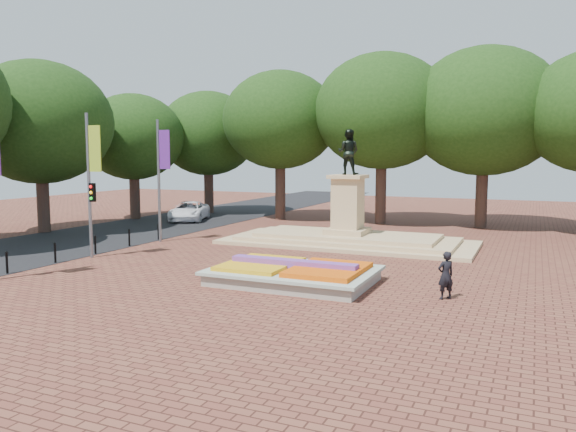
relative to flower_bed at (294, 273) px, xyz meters
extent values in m
plane|color=brown|center=(-1.03, 2.00, -0.38)|extent=(90.00, 90.00, 0.00)
cube|color=black|center=(-16.03, 7.00, -0.37)|extent=(9.00, 90.00, 0.02)
cube|color=gray|center=(-0.03, 0.00, -0.15)|extent=(6.00, 4.00, 0.45)
cube|color=beige|center=(-0.03, 0.00, 0.12)|extent=(6.30, 4.30, 0.12)
cube|color=orange|center=(1.42, 0.00, 0.25)|extent=(2.60, 3.40, 0.22)
cube|color=gold|center=(-1.48, 0.00, 0.24)|extent=(2.60, 3.40, 0.18)
cube|color=#5D3189|center=(-0.03, 0.00, 0.34)|extent=(5.20, 0.55, 0.38)
cube|color=tan|center=(-1.03, 10.00, -0.28)|extent=(14.00, 6.00, 0.20)
cube|color=tan|center=(-1.03, 10.00, -0.08)|extent=(12.00, 5.00, 0.20)
cube|color=tan|center=(-1.03, 10.00, 0.12)|extent=(10.00, 4.00, 0.20)
cube|color=tan|center=(-1.03, 10.00, 0.37)|extent=(2.20, 2.20, 0.30)
cube|color=tan|center=(-1.03, 10.00, 1.92)|extent=(1.50, 1.50, 2.80)
cube|color=tan|center=(-1.03, 10.00, 3.42)|extent=(1.90, 1.90, 0.20)
imported|color=black|center=(-1.03, 10.00, 4.77)|extent=(1.22, 0.95, 2.50)
cylinder|color=#39271F|center=(-17.03, 20.00, 1.62)|extent=(0.80, 0.80, 4.00)
ellipsoid|color=#16330E|center=(-17.03, 20.00, 6.32)|extent=(8.80, 8.80, 7.48)
cylinder|color=#39271F|center=(-9.03, 20.00, 1.62)|extent=(0.80, 0.80, 4.00)
ellipsoid|color=#16330E|center=(-9.03, 20.00, 6.32)|extent=(8.80, 8.80, 7.48)
cylinder|color=#39271F|center=(-2.03, 20.00, 1.62)|extent=(0.80, 0.80, 4.00)
ellipsoid|color=#16330E|center=(-2.03, 20.00, 6.32)|extent=(8.80, 8.80, 7.48)
cylinder|color=#39271F|center=(4.97, 20.00, 1.62)|extent=(0.80, 0.80, 4.00)
ellipsoid|color=#16330E|center=(4.97, 20.00, 6.32)|extent=(8.80, 8.80, 7.48)
cylinder|color=#39271F|center=(-20.53, 7.00, 1.54)|extent=(0.80, 0.80, 3.84)
ellipsoid|color=#16330E|center=(-20.53, 7.00, 6.03)|extent=(8.40, 8.40, 7.14)
cylinder|color=#39271F|center=(-20.53, 15.00, 1.54)|extent=(0.80, 0.80, 3.84)
ellipsoid|color=#16330E|center=(-20.53, 15.00, 6.03)|extent=(8.40, 8.40, 7.14)
cylinder|color=slate|center=(-11.23, 1.00, 3.12)|extent=(0.16, 0.16, 7.00)
cube|color=#8EAE22|center=(-10.78, 1.00, 4.92)|extent=(0.70, 0.04, 2.20)
cylinder|color=slate|center=(-11.23, 6.50, 3.12)|extent=(0.16, 0.16, 7.00)
cube|color=#581F82|center=(-10.78, 6.50, 4.92)|extent=(0.70, 0.04, 2.20)
cube|color=black|center=(-11.03, 1.00, 2.82)|extent=(0.28, 0.18, 0.90)
cylinder|color=black|center=(-11.73, -3.40, 0.07)|extent=(0.10, 0.10, 0.90)
sphere|color=black|center=(-11.73, -3.40, 0.54)|extent=(0.12, 0.12, 0.12)
cylinder|color=black|center=(-11.73, -0.80, 0.07)|extent=(0.10, 0.10, 0.90)
sphere|color=black|center=(-11.73, -0.80, 0.54)|extent=(0.12, 0.12, 0.12)
cylinder|color=black|center=(-11.73, 1.80, 0.07)|extent=(0.10, 0.10, 0.90)
sphere|color=black|center=(-11.73, 1.80, 0.54)|extent=(0.12, 0.12, 0.12)
cylinder|color=black|center=(-11.73, 4.40, 0.07)|extent=(0.10, 0.10, 0.90)
sphere|color=black|center=(-11.73, 4.40, 0.54)|extent=(0.12, 0.12, 0.12)
cylinder|color=black|center=(-11.73, 7.00, 0.07)|extent=(0.10, 0.10, 0.90)
sphere|color=black|center=(-11.73, 7.00, 0.54)|extent=(0.12, 0.12, 0.12)
imported|color=white|center=(-15.61, 16.02, 0.34)|extent=(4.08, 5.69, 1.44)
imported|color=black|center=(5.81, -0.19, 0.47)|extent=(0.73, 0.71, 1.69)
camera|label=1|loc=(8.53, -19.89, 4.64)|focal=35.00mm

